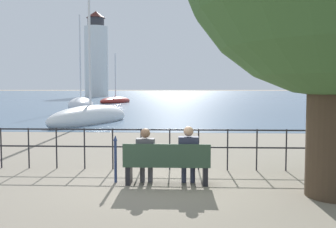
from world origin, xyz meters
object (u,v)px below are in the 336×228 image
object	(u,v)px
park_bench	(167,165)
sailboat_2	(91,118)
sailboat_3	(116,101)
seated_person_right	(188,152)
harbor_lighthouse	(96,57)
seated_person_left	(146,153)
closed_umbrella	(115,156)
sailboat_0	(81,105)

from	to	relation	value
park_bench	sailboat_2	size ratio (longest dim) A/B	0.22
sailboat_3	seated_person_right	bearing A→B (deg)	-54.86
seated_person_right	harbor_lighthouse	world-z (taller)	harbor_lighthouse
seated_person_right	harbor_lighthouse	bearing A→B (deg)	104.74
seated_person_right	seated_person_left	bearing A→B (deg)	179.80
closed_umbrella	sailboat_2	distance (m)	14.37
closed_umbrella	sailboat_2	bearing A→B (deg)	106.53
closed_umbrella	harbor_lighthouse	world-z (taller)	harbor_lighthouse
seated_person_right	sailboat_0	distance (m)	31.18
sailboat_0	harbor_lighthouse	size ratio (longest dim) A/B	0.47
sailboat_2	harbor_lighthouse	distance (m)	72.95
park_bench	sailboat_3	distance (m)	46.17
sailboat_0	closed_umbrella	bearing A→B (deg)	-82.82
sailboat_0	sailboat_2	xyz separation A→B (m)	(4.95, -15.47, -0.03)
sailboat_2	seated_person_right	bearing A→B (deg)	-46.80
seated_person_left	closed_umbrella	xyz separation A→B (m)	(-0.67, 0.06, -0.08)
seated_person_right	sailboat_0	world-z (taller)	sailboat_0
seated_person_left	closed_umbrella	distance (m)	0.68
closed_umbrella	sailboat_3	xyz separation A→B (m)	(-8.48, 45.02, -0.32)
sailboat_3	harbor_lighthouse	size ratio (longest dim) A/B	0.35
seated_person_left	sailboat_3	size ratio (longest dim) A/B	0.16
park_bench	seated_person_left	xyz separation A→B (m)	(-0.46, 0.08, 0.23)
park_bench	sailboat_3	size ratio (longest dim) A/B	0.25
sailboat_2	harbor_lighthouse	world-z (taller)	harbor_lighthouse
seated_person_left	park_bench	bearing A→B (deg)	-9.72
closed_umbrella	seated_person_right	bearing A→B (deg)	-2.44
harbor_lighthouse	park_bench	bearing A→B (deg)	-75.57
closed_umbrella	harbor_lighthouse	distance (m)	87.17
harbor_lighthouse	sailboat_2	bearing A→B (deg)	-76.83
seated_person_left	sailboat_2	distance (m)	14.64
closed_umbrella	sailboat_3	distance (m)	45.81
closed_umbrella	sailboat_0	world-z (taller)	sailboat_0
closed_umbrella	sailboat_0	distance (m)	30.61
park_bench	sailboat_2	xyz separation A→B (m)	(-5.22, 13.92, -0.10)
park_bench	seated_person_left	size ratio (longest dim) A/B	1.53
seated_person_left	harbor_lighthouse	size ratio (longest dim) A/B	0.06
seated_person_right	sailboat_3	size ratio (longest dim) A/B	0.17
park_bench	closed_umbrella	distance (m)	1.15
closed_umbrella	harbor_lighthouse	bearing A→B (deg)	103.73
closed_umbrella	sailboat_3	size ratio (longest dim) A/B	0.14
seated_person_left	closed_umbrella	world-z (taller)	seated_person_left
sailboat_2	sailboat_3	world-z (taller)	sailboat_2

